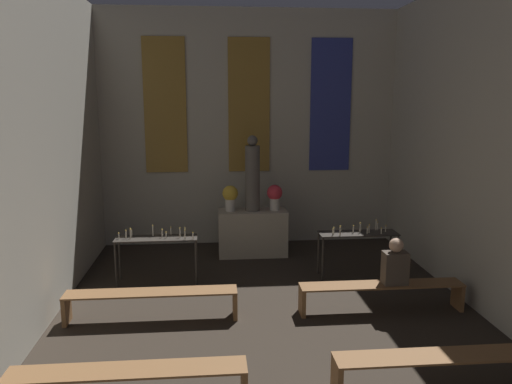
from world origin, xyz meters
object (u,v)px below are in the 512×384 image
statue (252,176)px  pew_third_right (445,363)px  pew_back_right (381,290)px  flower_vase_right (275,195)px  candle_rack_right (358,238)px  candle_rack_left (157,243)px  flower_vase_left (230,196)px  pew_third_left (128,378)px  pew_back_left (152,298)px  altar (253,232)px  person_seated (395,264)px

statue → pew_third_right: size_ratio=0.61×
pew_third_right → pew_back_right: (0.00, 2.10, 0.00)m
flower_vase_right → candle_rack_right: flower_vase_right is taller
candle_rack_left → pew_third_right: 5.06m
flower_vase_left → pew_third_left: (-1.26, -5.05, -0.90)m
flower_vase_right → pew_back_right: 3.33m
flower_vase_right → pew_back_left: size_ratio=0.21×
altar → pew_back_right: bearing=-59.9°
candle_rack_left → candle_rack_right: bearing=-0.0°
altar → pew_third_left: bearing=-108.7°
pew_third_right → pew_back_left: same height
flower_vase_left → pew_third_left: 5.28m
flower_vase_right → candle_rack_left: 2.70m
candle_rack_left → candle_rack_right: (3.57, -0.00, -0.00)m
flower_vase_right → person_seated: size_ratio=0.74×
pew_third_left → pew_third_right: size_ratio=1.00×
candle_rack_left → pew_back_left: 1.58m
pew_third_left → person_seated: 4.20m
flower_vase_left → statue: bearing=0.0°
statue → flower_vase_left: 0.61m
candle_rack_right → pew_back_left: 3.84m
pew_back_left → person_seated: (3.61, 0.00, 0.42)m
person_seated → pew_back_right: bearing=180.0°
statue → flower_vase_right: statue is taller
altar → candle_rack_right: 2.29m
candle_rack_left → person_seated: size_ratio=2.00×
flower_vase_left → altar: bearing=0.0°
pew_third_right → person_seated: 2.15m
pew_third_left → statue: bearing=71.3°
altar → pew_third_left: 5.33m
altar → pew_back_left: (-1.71, -2.95, -0.13)m
candle_rack_right → statue: bearing=141.7°
statue → pew_back_right: size_ratio=0.61×
person_seated → pew_third_left: bearing=-149.8°
altar → person_seated: size_ratio=1.97×
candle_rack_left → pew_third_left: candle_rack_left is taller
altar → pew_back_right: 3.41m
candle_rack_right → person_seated: person_seated is taller
statue → person_seated: (1.90, -2.95, -0.89)m
pew_third_left → pew_back_right: bearing=31.6°
altar → pew_third_right: 5.33m
flower_vase_right → candle_rack_right: 2.01m
altar → statue: size_ratio=0.91×
statue → pew_third_left: (-1.71, -5.05, -1.31)m
altar → candle_rack_right: candle_rack_right is taller
flower_vase_right → candle_rack_left: size_ratio=0.37×
altar → candle_rack_left: 2.29m
altar → flower_vase_right: size_ratio=2.67×
statue → flower_vase_right: size_ratio=2.93×
pew_third_left → pew_back_right: size_ratio=1.00×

